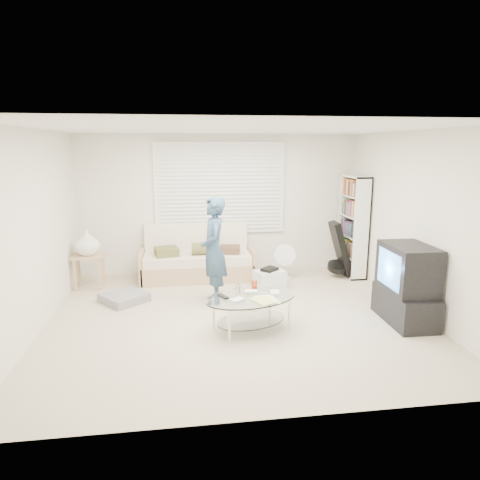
{
  "coord_description": "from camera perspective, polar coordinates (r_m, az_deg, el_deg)",
  "views": [
    {
      "loc": [
        -0.7,
        -5.42,
        2.28
      ],
      "look_at": [
        0.09,
        0.3,
        1.01
      ],
      "focal_mm": 32.0,
      "sensor_mm": 36.0,
      "label": 1
    }
  ],
  "objects": [
    {
      "name": "ground",
      "position": [
        5.92,
        -0.52,
        -10.29
      ],
      "size": [
        5.0,
        5.0,
        0.0
      ],
      "primitive_type": "plane",
      "color": "#BDAC93",
      "rests_on": "ground"
    },
    {
      "name": "room_shell",
      "position": [
        5.98,
        -1.14,
        6.11
      ],
      "size": [
        5.02,
        4.52,
        2.51
      ],
      "color": "silver",
      "rests_on": "ground"
    },
    {
      "name": "window_blinds",
      "position": [
        7.69,
        -2.66,
        6.9
      ],
      "size": [
        2.32,
        0.08,
        1.62
      ],
      "color": "silver",
      "rests_on": "ground"
    },
    {
      "name": "futon_sofa",
      "position": [
        7.56,
        -5.71,
        -2.78
      ],
      "size": [
        1.96,
        0.79,
        0.96
      ],
      "color": "tan",
      "rests_on": "ground"
    },
    {
      "name": "grey_floor_pillow",
      "position": [
        6.69,
        -15.17,
        -7.42
      ],
      "size": [
        0.8,
        0.8,
        0.13
      ],
      "primitive_type": "cube",
      "rotation": [
        0.0,
        0.0,
        0.7
      ],
      "color": "slate",
      "rests_on": "ground"
    },
    {
      "name": "side_table",
      "position": [
        7.33,
        -19.67,
        -0.64
      ],
      "size": [
        0.49,
        0.4,
        0.97
      ],
      "color": "tan",
      "rests_on": "ground"
    },
    {
      "name": "bookshelf",
      "position": [
        7.87,
        14.84,
        1.78
      ],
      "size": [
        0.28,
        0.75,
        1.78
      ],
      "color": "white",
      "rests_on": "ground"
    },
    {
      "name": "guitar_case",
      "position": [
        7.76,
        13.17,
        -1.7
      ],
      "size": [
        0.41,
        0.37,
        0.98
      ],
      "color": "black",
      "rests_on": "ground"
    },
    {
      "name": "floor_fan",
      "position": [
        7.5,
        5.89,
        -2.5
      ],
      "size": [
        0.39,
        0.25,
        0.63
      ],
      "color": "white",
      "rests_on": "ground"
    },
    {
      "name": "storage_bin",
      "position": [
        7.09,
        3.94,
        -5.14
      ],
      "size": [
        0.56,
        0.46,
        0.34
      ],
      "color": "white",
      "rests_on": "ground"
    },
    {
      "name": "tv_unit",
      "position": [
        6.03,
        21.32,
        -5.62
      ],
      "size": [
        0.55,
        0.97,
        1.04
      ],
      "color": "black",
      "rests_on": "ground"
    },
    {
      "name": "coffee_table",
      "position": [
        5.42,
        1.54,
        -8.38
      ],
      "size": [
        1.39,
        1.11,
        0.57
      ],
      "color": "silver",
      "rests_on": "ground"
    },
    {
      "name": "standing_person",
      "position": [
        6.26,
        -3.52,
        -1.41
      ],
      "size": [
        0.39,
        0.58,
        1.58
      ],
      "primitive_type": "imported",
      "rotation": [
        0.0,
        0.0,
        -1.55
      ],
      "color": "navy",
      "rests_on": "ground"
    }
  ]
}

